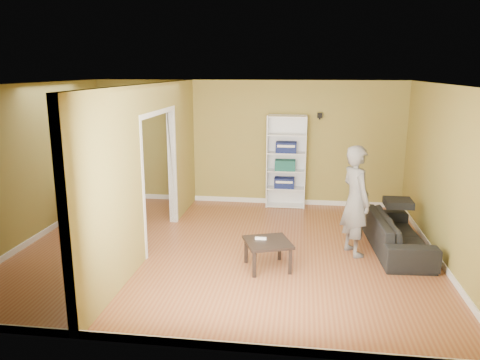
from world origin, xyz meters
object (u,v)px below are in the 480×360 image
sofa (398,228)px  bookshelf (286,161)px  chair_near (90,208)px  coffee_table (268,245)px  person (356,191)px  dining_table (106,190)px  chair_far (120,189)px  chair_left (69,193)px

sofa → bookshelf: (-1.85, 2.30, 0.59)m
chair_near → coffee_table: bearing=-20.5°
sofa → chair_near: (-5.15, 0.07, 0.12)m
person → bookshelf: (-1.15, 2.51, -0.05)m
bookshelf → dining_table: size_ratio=1.66×
sofa → coffee_table: 2.20m
chair_near → chair_far: size_ratio=0.99×
chair_near → chair_far: bearing=86.4°
chair_left → chair_near: chair_left is taller
bookshelf → chair_near: (-3.29, -2.23, -0.47)m
bookshelf → chair_near: 4.00m
dining_table → chair_far: bearing=90.1°
dining_table → chair_near: (-0.02, -0.64, -0.16)m
person → coffee_table: 1.62m
chair_far → sofa: bearing=-176.4°
chair_near → chair_far: 1.29m
bookshelf → chair_left: (-4.05, -1.52, -0.43)m
person → chair_near: bearing=62.1°
chair_far → dining_table: bearing=108.6°
chair_left → sofa: bearing=99.6°
bookshelf → chair_near: bookshelf is taller
coffee_table → chair_near: bearing=162.1°
bookshelf → coffee_table: size_ratio=3.06×
bookshelf → chair_near: size_ratio=1.97×
person → bookshelf: bearing=0.4°
person → dining_table: bearing=54.0°
chair_near → chair_left: bearing=134.0°
sofa → bookshelf: size_ratio=1.01×
sofa → dining_table: sofa is taller
sofa → coffee_table: bearing=112.2°
person → chair_left: size_ratio=1.92×
coffee_table → chair_far: chair_far is taller
chair_left → chair_far: 0.97m
dining_table → chair_left: 0.79m
sofa → person: size_ratio=0.96×
coffee_table → chair_left: 4.29m
chair_left → person: bearing=96.3°
person → chair_near: person is taller
coffee_table → chair_far: size_ratio=0.64×
sofa → coffee_table: size_ratio=3.10×
sofa → chair_left: size_ratio=1.84×
coffee_table → chair_far: bearing=143.6°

